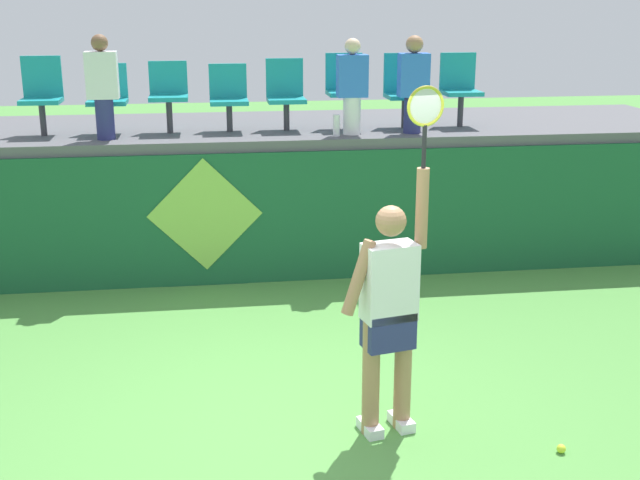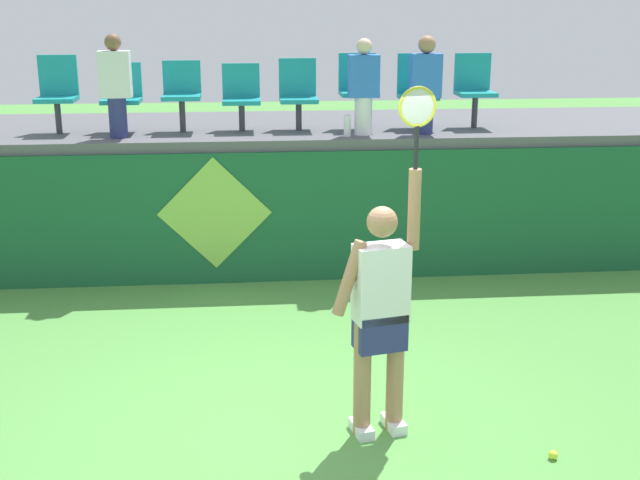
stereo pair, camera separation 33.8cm
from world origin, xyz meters
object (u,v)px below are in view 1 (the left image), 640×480
object	(u,v)px
spectator_0	(413,83)
spectator_1	(103,85)
stadium_chair_2	(169,92)
spectator_2	(352,85)
stadium_chair_3	(229,95)
stadium_chair_0	(42,92)
stadium_chair_5	(345,86)
stadium_chair_6	(403,88)
stadium_chair_1	(108,95)
stadium_chair_7	(460,86)
water_bottle	(336,125)
stadium_chair_4	(286,92)
tennis_player	(389,307)
tennis_ball	(561,449)

from	to	relation	value
spectator_0	spectator_1	size ratio (longest dim) A/B	0.97
stadium_chair_2	spectator_2	bearing A→B (deg)	-12.43
stadium_chair_3	spectator_2	bearing A→B (deg)	-18.41
stadium_chair_0	stadium_chair_5	distance (m)	3.48
stadium_chair_6	stadium_chair_5	bearing A→B (deg)	-179.60
spectator_1	stadium_chair_1	bearing A→B (deg)	90.00
stadium_chair_0	stadium_chair_1	bearing A→B (deg)	-0.53
stadium_chair_7	stadium_chair_3	bearing A→B (deg)	-179.93
water_bottle	spectator_1	bearing A→B (deg)	176.72
stadium_chair_0	stadium_chair_4	xyz separation A→B (m)	(2.77, -0.00, -0.04)
tennis_player	water_bottle	size ratio (longest dim) A/B	10.65
spectator_2	stadium_chair_3	bearing A→B (deg)	161.59
water_bottle	stadium_chair_6	xyz separation A→B (m)	(0.90, 0.57, 0.35)
stadium_chair_4	stadium_chair_6	xyz separation A→B (m)	(1.42, 0.00, 0.03)
stadium_chair_2	water_bottle	bearing A→B (deg)	-16.72
tennis_ball	water_bottle	world-z (taller)	water_bottle
tennis_player	stadium_chair_7	size ratio (longest dim) A/B	2.95
spectator_1	stadium_chair_2	bearing A→B (deg)	31.20
water_bottle	tennis_player	bearing A→B (deg)	-93.16
tennis_player	stadium_chair_4	distance (m)	4.45
stadium_chair_0	spectator_2	bearing A→B (deg)	-7.61
stadium_chair_2	stadium_chair_3	size ratio (longest dim) A/B	1.05
spectator_0	spectator_2	xyz separation A→B (m)	(-0.71, 0.00, -0.02)
stadium_chair_0	spectator_1	xyz separation A→B (m)	(0.73, -0.43, 0.11)
stadium_chair_6	spectator_1	size ratio (longest dim) A/B	0.77
water_bottle	spectator_0	size ratio (longest dim) A/B	0.22
stadium_chair_0	stadium_chair_5	xyz separation A→B (m)	(3.48, -0.00, 0.02)
stadium_chair_7	stadium_chair_1	bearing A→B (deg)	-179.94
stadium_chair_2	stadium_chair_6	bearing A→B (deg)	0.22
stadium_chair_4	stadium_chair_0	bearing A→B (deg)	179.98
tennis_ball	stadium_chair_7	distance (m)	5.28
spectator_0	spectator_2	distance (m)	0.71
stadium_chair_1	stadium_chair_3	world-z (taller)	stadium_chair_1
stadium_chair_7	stadium_chair_4	bearing A→B (deg)	179.96
stadium_chair_1	stadium_chair_7	bearing A→B (deg)	0.06
tennis_ball	spectator_1	size ratio (longest dim) A/B	0.06
stadium_chair_0	stadium_chair_1	distance (m)	0.73
stadium_chair_2	spectator_1	bearing A→B (deg)	-148.80
stadium_chair_4	spectator_2	distance (m)	0.86
stadium_chair_6	stadium_chair_0	bearing A→B (deg)	-179.98
tennis_ball	stadium_chair_3	bearing A→B (deg)	114.07
stadium_chair_4	spectator_2	size ratio (longest dim) A/B	0.76
stadium_chair_5	stadium_chair_6	world-z (taller)	stadium_chair_5
water_bottle	stadium_chair_6	world-z (taller)	stadium_chair_6
tennis_ball	stadium_chair_7	size ratio (longest dim) A/B	0.08
stadium_chair_0	stadium_chair_2	xyz separation A→B (m)	(1.41, -0.01, -0.02)
stadium_chair_0	spectator_0	bearing A→B (deg)	-6.39
stadium_chair_6	spectator_0	size ratio (longest dim) A/B	0.79
stadium_chair_7	stadium_chair_6	bearing A→B (deg)	179.68
stadium_chair_0	spectator_0	distance (m)	4.22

